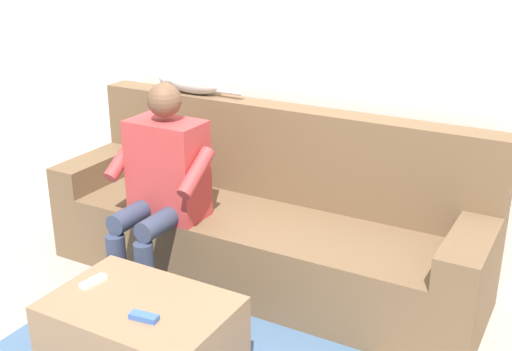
{
  "coord_description": "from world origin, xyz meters",
  "views": [
    {
      "loc": [
        -1.54,
        2.72,
        1.84
      ],
      "look_at": [
        0.0,
        -0.03,
        0.64
      ],
      "focal_mm": 44.95,
      "sensor_mm": 36.0,
      "label": 1
    }
  ],
  "objects_px": {
    "remote_blue": "(144,317)",
    "remote_white": "(93,282)",
    "person_solo_seated": "(162,180)",
    "cat_on_backrest": "(191,82)",
    "couch": "(266,224)",
    "coffee_table": "(143,344)"
  },
  "relations": [
    {
      "from": "person_solo_seated",
      "to": "remote_white",
      "type": "xyz_separation_m",
      "value": [
        -0.16,
        0.72,
        -0.2
      ]
    },
    {
      "from": "remote_blue",
      "to": "remote_white",
      "type": "height_order",
      "value": "remote_blue"
    },
    {
      "from": "cat_on_backrest",
      "to": "remote_blue",
      "type": "bearing_deg",
      "value": 117.24
    },
    {
      "from": "couch",
      "to": "cat_on_backrest",
      "type": "xyz_separation_m",
      "value": [
        0.63,
        -0.22,
        0.69
      ]
    },
    {
      "from": "person_solo_seated",
      "to": "remote_blue",
      "type": "distance_m",
      "value": 1.0
    },
    {
      "from": "coffee_table",
      "to": "cat_on_backrest",
      "type": "relative_size",
      "value": 1.32
    },
    {
      "from": "person_solo_seated",
      "to": "cat_on_backrest",
      "type": "height_order",
      "value": "person_solo_seated"
    },
    {
      "from": "cat_on_backrest",
      "to": "remote_white",
      "type": "distance_m",
      "value": 1.48
    },
    {
      "from": "couch",
      "to": "person_solo_seated",
      "type": "height_order",
      "value": "person_solo_seated"
    },
    {
      "from": "coffee_table",
      "to": "remote_blue",
      "type": "relative_size",
      "value": 6.46
    },
    {
      "from": "coffee_table",
      "to": "remote_white",
      "type": "bearing_deg",
      "value": -4.03
    },
    {
      "from": "coffee_table",
      "to": "remote_blue",
      "type": "bearing_deg",
      "value": 136.34
    },
    {
      "from": "person_solo_seated",
      "to": "cat_on_backrest",
      "type": "xyz_separation_m",
      "value": [
        0.2,
        -0.59,
        0.38
      ]
    },
    {
      "from": "cat_on_backrest",
      "to": "person_solo_seated",
      "type": "bearing_deg",
      "value": 109.13
    },
    {
      "from": "couch",
      "to": "person_solo_seated",
      "type": "bearing_deg",
      "value": 40.49
    },
    {
      "from": "coffee_table",
      "to": "cat_on_backrest",
      "type": "distance_m",
      "value": 1.68
    },
    {
      "from": "couch",
      "to": "remote_white",
      "type": "xyz_separation_m",
      "value": [
        0.27,
        1.08,
        0.11
      ]
    },
    {
      "from": "couch",
      "to": "coffee_table",
      "type": "height_order",
      "value": "couch"
    },
    {
      "from": "coffee_table",
      "to": "remote_blue",
      "type": "distance_m",
      "value": 0.26
    },
    {
      "from": "person_solo_seated",
      "to": "remote_white",
      "type": "height_order",
      "value": "person_solo_seated"
    },
    {
      "from": "remote_blue",
      "to": "couch",
      "type": "bearing_deg",
      "value": 87.2
    },
    {
      "from": "couch",
      "to": "person_solo_seated",
      "type": "distance_m",
      "value": 0.64
    }
  ]
}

